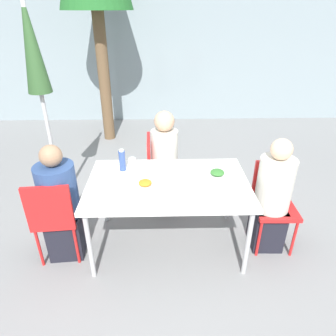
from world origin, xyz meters
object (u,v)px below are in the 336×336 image
at_px(chair_right, 274,198).
at_px(person_far, 165,163).
at_px(person_left, 61,206).
at_px(chair_far, 158,166).
at_px(person_right, 272,199).
at_px(bottle, 122,160).
at_px(chair_left, 54,214).
at_px(salad_bowl, 121,181).
at_px(drinking_cup, 132,162).
at_px(closed_umbrella, 35,65).

relative_size(chair_right, person_far, 0.73).
relative_size(person_left, chair_far, 1.33).
bearing_deg(person_right, person_left, 3.12).
relative_size(person_far, bottle, 5.37).
xyz_separation_m(person_right, chair_far, (-1.11, 0.80, -0.04)).
relative_size(chair_left, chair_right, 1.00).
distance_m(chair_right, salad_bowl, 1.52).
bearing_deg(chair_right, person_right, 57.94).
bearing_deg(chair_far, salad_bowl, -24.72).
height_order(chair_far, bottle, bottle).
relative_size(chair_right, chair_far, 1.00).
height_order(chair_right, bottle, bottle).
bearing_deg(bottle, chair_right, -7.42).
bearing_deg(chair_right, chair_left, 7.42).
relative_size(person_far, drinking_cup, 15.21).
bearing_deg(bottle, drinking_cup, 50.69).
relative_size(person_left, salad_bowl, 7.21).
distance_m(person_left, chair_far, 1.25).
height_order(chair_right, closed_umbrella, closed_umbrella).
xyz_separation_m(person_right, person_far, (-1.03, 0.75, 0.03)).
distance_m(person_far, salad_bowl, 0.87).
bearing_deg(chair_right, person_left, 5.24).
bearing_deg(salad_bowl, person_far, 60.69).
height_order(chair_left, chair_far, same).
relative_size(chair_right, bottle, 3.91).
distance_m(chair_left, bottle, 0.81).
relative_size(person_right, chair_far, 1.35).
height_order(person_right, drinking_cup, person_right).
bearing_deg(chair_far, person_left, -48.45).
relative_size(chair_right, salad_bowl, 5.41).
height_order(chair_right, person_far, person_far).
distance_m(person_far, drinking_cup, 0.54).
bearing_deg(salad_bowl, chair_right, 2.52).
xyz_separation_m(chair_far, closed_umbrella, (-1.25, 0.07, 1.16)).
bearing_deg(person_left, salad_bowl, 2.13).
height_order(chair_far, salad_bowl, chair_far).
bearing_deg(person_right, person_far, -34.51).
height_order(person_right, closed_umbrella, closed_umbrella).
bearing_deg(bottle, person_far, 48.03).
relative_size(person_right, closed_umbrella, 0.50).
distance_m(chair_far, bottle, 0.71).
relative_size(closed_umbrella, salad_bowl, 14.53).
height_order(person_left, salad_bowl, person_left).
bearing_deg(chair_left, closed_umbrella, 101.68).
bearing_deg(person_left, person_right, -3.11).
height_order(chair_right, person_right, person_right).
distance_m(closed_umbrella, bottle, 1.35).
height_order(chair_left, closed_umbrella, closed_umbrella).
distance_m(person_left, person_far, 1.28).
bearing_deg(chair_left, drinking_cup, 32.34).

